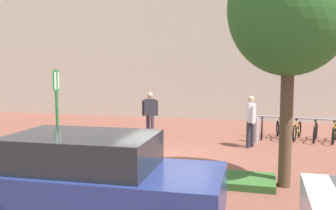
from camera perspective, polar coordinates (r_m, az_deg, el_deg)
name	(u,v)px	position (r m, az deg, el deg)	size (l,w,h in m)	color
ground_plane	(168,158)	(10.89, 0.00, -8.24)	(60.00, 60.00, 0.00)	brown
building_facade	(212,21)	(19.44, 6.93, 12.77)	(28.00, 1.20, 10.00)	beige
planter_strip	(129,172)	(9.28, -6.13, -10.28)	(7.00, 1.10, 0.16)	#336028
tree_sidewalk	(290,9)	(8.51, 18.40, 14.02)	(2.67, 2.67, 5.40)	brown
parking_sign_post	(57,105)	(9.84, -16.87, -0.02)	(0.09, 0.36, 2.60)	#2D7238
bike_at_sign	(64,154)	(10.25, -15.87, -7.36)	(1.65, 0.52, 0.86)	black
bike_rack_cluster	(297,130)	(14.36, 19.41, -3.72)	(3.19, 1.83, 0.83)	#99999E
bollard_steel	(256,130)	(13.41, 13.58, -3.76)	(0.16, 0.16, 0.90)	#ADADB2
person_suited_navy	(150,112)	(13.85, -2.80, -1.07)	(0.60, 0.33, 1.72)	#383342
person_shirt_white	(251,118)	(12.47, 12.71, -1.98)	(0.35, 0.59, 1.72)	#2D2D38
car_navy_sedan	(92,180)	(6.45, -11.72, -11.40)	(4.36, 2.15, 1.54)	navy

